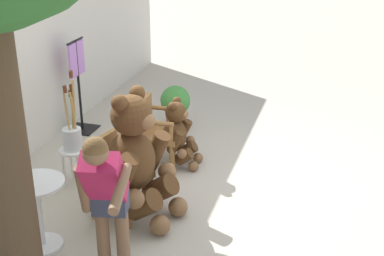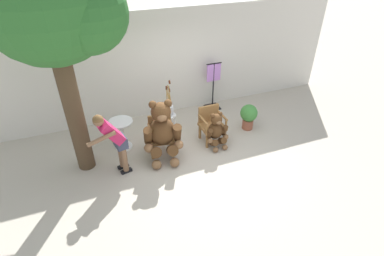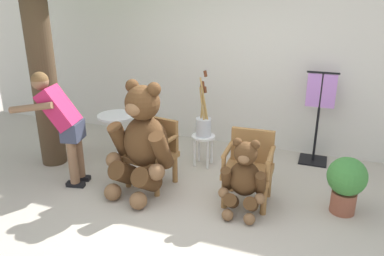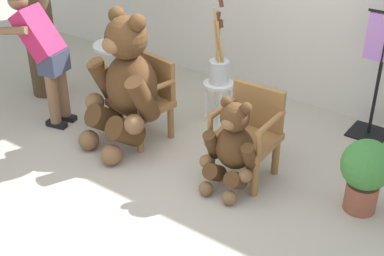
{
  "view_description": "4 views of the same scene",
  "coord_description": "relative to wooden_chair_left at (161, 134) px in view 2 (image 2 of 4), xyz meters",
  "views": [
    {
      "loc": [
        -5.25,
        -1.59,
        3.14
      ],
      "look_at": [
        0.14,
        -0.01,
        0.76
      ],
      "focal_mm": 50.0,
      "sensor_mm": 36.0,
      "label": 1
    },
    {
      "loc": [
        -1.98,
        -4.87,
        4.34
      ],
      "look_at": [
        0.05,
        0.4,
        0.6
      ],
      "focal_mm": 28.0,
      "sensor_mm": 36.0,
      "label": 2
    },
    {
      "loc": [
        1.39,
        -3.41,
        2.41
      ],
      "look_at": [
        -0.04,
        0.46,
        0.9
      ],
      "focal_mm": 35.0,
      "sensor_mm": 36.0,
      "label": 3
    },
    {
      "loc": [
        2.75,
        -3.17,
        2.93
      ],
      "look_at": [
        0.36,
        0.1,
        0.64
      ],
      "focal_mm": 50.0,
      "sensor_mm": 36.0,
      "label": 4
    }
  ],
  "objects": [
    {
      "name": "ground_plane",
      "position": [
        0.63,
        -0.61,
        -0.46
      ],
      "size": [
        60.0,
        60.0,
        0.0
      ],
      "primitive_type": "plane",
      "color": "#B2A899"
    },
    {
      "name": "back_wall",
      "position": [
        0.63,
        1.79,
        0.94
      ],
      "size": [
        10.0,
        0.16,
        2.8
      ],
      "primitive_type": "cube",
      "color": "beige",
      "rests_on": "ground"
    },
    {
      "name": "wooden_chair_left",
      "position": [
        0.0,
        0.0,
        0.0
      ],
      "size": [
        0.64,
        0.61,
        0.86
      ],
      "color": "olive",
      "rests_on": "ground"
    },
    {
      "name": "wooden_chair_right",
      "position": [
        1.26,
        0.0,
        0.0
      ],
      "size": [
        0.58,
        0.54,
        0.86
      ],
      "color": "olive",
      "rests_on": "ground"
    },
    {
      "name": "teddy_bear_large",
      "position": [
        -0.02,
        -0.26,
        0.24
      ],
      "size": [
        0.88,
        0.88,
        1.43
      ],
      "color": "#4C3019",
      "rests_on": "ground"
    },
    {
      "name": "teddy_bear_small",
      "position": [
        1.26,
        -0.29,
        -0.03
      ],
      "size": [
        0.53,
        0.51,
        0.89
      ],
      "color": "#4C3019",
      "rests_on": "ground"
    },
    {
      "name": "person_visitor",
      "position": [
        -1.07,
        -0.41,
        0.44
      ],
      "size": [
        0.78,
        0.59,
        1.5
      ],
      "color": "black",
      "rests_on": "ground"
    },
    {
      "name": "white_stool",
      "position": [
        0.43,
        0.74,
        -0.11
      ],
      "size": [
        0.34,
        0.34,
        0.46
      ],
      "color": "white",
      "rests_on": "ground"
    },
    {
      "name": "brush_bucket",
      "position": [
        0.44,
        0.74,
        0.18
      ],
      "size": [
        0.22,
        0.22,
        0.96
      ],
      "color": "silver",
      "rests_on": "white_stool"
    },
    {
      "name": "round_side_table",
      "position": [
        -0.81,
        0.46,
        -0.01
      ],
      "size": [
        0.56,
        0.56,
        0.72
      ],
      "color": "silver",
      "rests_on": "ground"
    },
    {
      "name": "patio_tree",
      "position": [
        -1.59,
        0.01,
        2.92
      ],
      "size": [
        2.35,
        2.24,
        4.6
      ],
      "color": "#473523",
      "rests_on": "ground"
    },
    {
      "name": "potted_plant",
      "position": [
        2.35,
        0.1,
        -0.07
      ],
      "size": [
        0.44,
        0.44,
        0.68
      ],
      "color": "brown",
      "rests_on": "ground"
    },
    {
      "name": "clothing_display_stand",
      "position": [
        1.95,
        1.43,
        0.26
      ],
      "size": [
        0.44,
        0.4,
        1.36
      ],
      "color": "black",
      "rests_on": "ground"
    }
  ]
}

